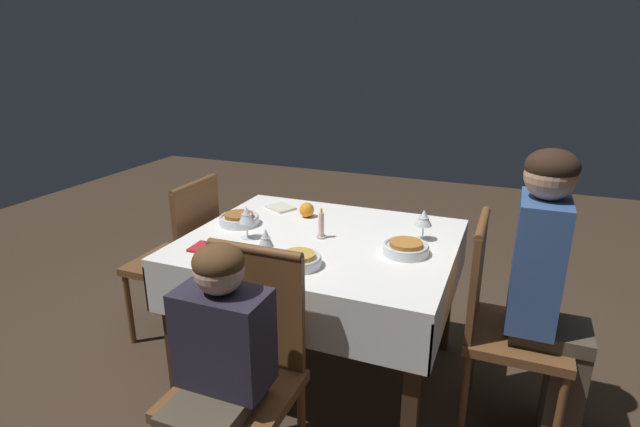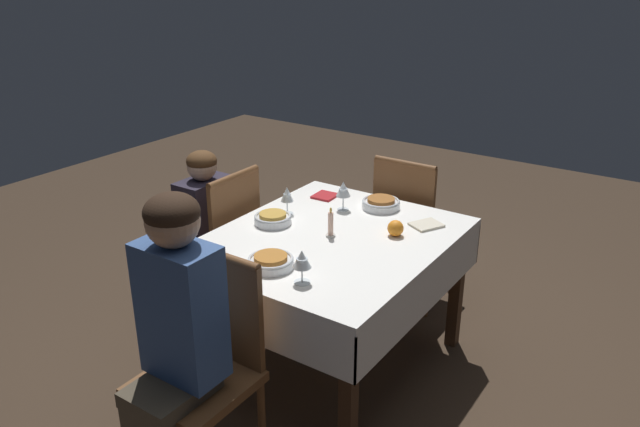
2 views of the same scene
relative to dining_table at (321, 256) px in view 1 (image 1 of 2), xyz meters
name	(u,v)px [view 1 (image 1 of 2)]	position (x,y,z in m)	size (l,w,h in m)	color
ground_plane	(321,370)	(0.00, 0.00, -0.64)	(8.00, 8.00, 0.00)	#3D2D21
dining_table	(321,256)	(0.00, 0.00, 0.00)	(1.22, 1.02, 0.73)	white
chair_west	(502,317)	(-0.82, 0.03, -0.13)	(0.41, 0.41, 0.93)	brown
chair_north	(243,365)	(0.01, 0.73, -0.13)	(0.41, 0.41, 0.93)	brown
chair_east	(182,253)	(0.82, -0.02, -0.13)	(0.41, 0.41, 0.93)	brown
person_adult_denim	(548,283)	(-0.98, 0.03, 0.05)	(0.34, 0.30, 1.23)	#4C4233
person_child_dark	(215,383)	(0.01, 0.89, -0.08)	(0.30, 0.33, 1.01)	#4C4233
bowl_west	(406,248)	(-0.41, 0.04, 0.12)	(0.20, 0.20, 0.06)	silver
wine_glass_west	(424,219)	(-0.44, -0.15, 0.19)	(0.08, 0.08, 0.15)	white
bowl_north	(299,260)	(-0.03, 0.32, 0.12)	(0.18, 0.18, 0.06)	silver
wine_glass_north	(266,239)	(0.11, 0.34, 0.19)	(0.06, 0.06, 0.15)	white
bowl_east	(239,219)	(0.45, -0.02, 0.12)	(0.20, 0.20, 0.06)	silver
wine_glass_east	(246,216)	(0.32, 0.13, 0.20)	(0.08, 0.08, 0.16)	white
candle_centerpiece	(322,227)	(0.00, 0.00, 0.15)	(0.05, 0.05, 0.15)	beige
orange_fruit	(307,210)	(0.18, -0.25, 0.13)	(0.08, 0.08, 0.08)	orange
napkin_red_folded	(281,208)	(0.37, -0.32, 0.10)	(0.18, 0.17, 0.01)	beige
napkin_spare_side	(206,248)	(0.42, 0.31, 0.10)	(0.13, 0.12, 0.01)	#AD2328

